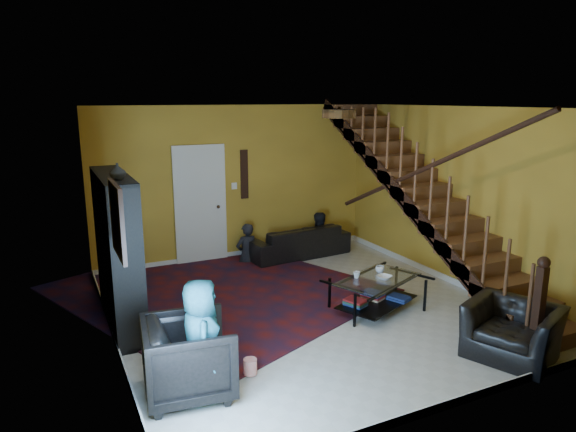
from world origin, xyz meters
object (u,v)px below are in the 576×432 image
Objects in this scene: armchair_left at (189,358)px; sofa at (297,241)px; armchair_right at (512,331)px; bookshelf at (119,254)px; coffee_table at (377,292)px.

sofa is at bearing -32.63° from armchair_left.
armchair_left is at bearing 45.22° from sofa.
armchair_left is 3.65m from armchair_right.
bookshelf is 2.11m from armchair_left.
sofa is 4.81m from armchair_left.
bookshelf is 1.02× the size of sofa.
coffee_table is (2.93, 0.92, -0.13)m from armchair_left.
sofa is at bearing 26.34° from bookshelf.
armchair_right is 1.87m from coffee_table.
armchair_right is (0.47, -4.55, 0.03)m from sofa.
armchair_left is 0.62× the size of coffee_table.
armchair_right is at bearing -36.12° from bookshelf.
armchair_left is 3.07m from coffee_table.
bookshelf reaches higher than coffee_table.
bookshelf is at bearing 161.73° from coffee_table.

